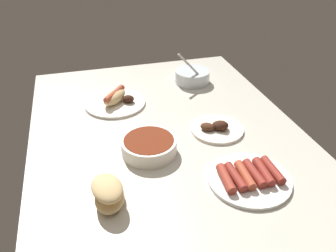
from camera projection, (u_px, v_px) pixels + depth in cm
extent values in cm
cube|color=beige|center=(167.00, 136.00, 117.34)|extent=(120.00, 90.00, 3.00)
ellipsoid|color=#DBB77A|center=(110.00, 198.00, 87.75)|extent=(12.45, 9.35, 3.60)
ellipsoid|color=#DBB77A|center=(107.00, 188.00, 85.51)|extent=(12.47, 9.39, 3.60)
cylinder|color=white|center=(249.00, 179.00, 95.63)|extent=(23.24, 23.24, 1.00)
cylinder|color=#9E3828|center=(226.00, 178.00, 93.18)|extent=(10.54, 3.37, 2.55)
cylinder|color=maroon|center=(236.00, 177.00, 93.78)|extent=(10.39, 2.65, 2.55)
cylinder|color=#AD472D|center=(245.00, 175.00, 94.38)|extent=(10.50, 3.14, 2.55)
cylinder|color=maroon|center=(254.00, 173.00, 94.98)|extent=(10.37, 2.56, 2.55)
cylinder|color=maroon|center=(264.00, 172.00, 95.57)|extent=(10.53, 3.29, 2.55)
cylinder|color=maroon|center=(273.00, 170.00, 96.17)|extent=(10.38, 2.60, 2.55)
cylinder|color=white|center=(217.00, 129.00, 117.13)|extent=(18.01, 18.01, 1.00)
ellipsoid|color=#472819|center=(207.00, 127.00, 115.30)|extent=(5.94, 6.05, 2.27)
ellipsoid|color=#381E14|center=(223.00, 126.00, 115.01)|extent=(4.46, 3.81, 3.18)
ellipsoid|color=#381E14|center=(220.00, 125.00, 115.53)|extent=(5.49, 6.33, 2.80)
cylinder|color=silver|center=(192.00, 76.00, 148.12)|extent=(14.87, 14.87, 5.36)
cylinder|color=beige|center=(192.00, 74.00, 147.55)|extent=(13.09, 13.09, 2.41)
cube|color=#B7B7BC|center=(191.00, 67.00, 141.83)|extent=(2.80, 11.44, 12.26)
cylinder|color=white|center=(115.00, 103.00, 132.67)|extent=(23.35, 23.35, 1.00)
ellipsoid|color=#DBB77A|center=(115.00, 97.00, 131.21)|extent=(13.82, 12.58, 4.40)
cylinder|color=#AD472D|center=(114.00, 94.00, 130.56)|extent=(11.11, 9.34, 2.40)
ellipsoid|color=#381E14|center=(128.00, 99.00, 131.38)|extent=(4.92, 5.39, 2.80)
cylinder|color=white|center=(149.00, 146.00, 105.59)|extent=(17.08, 17.08, 4.66)
cylinder|color=maroon|center=(149.00, 141.00, 104.55)|extent=(15.37, 15.37, 1.00)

